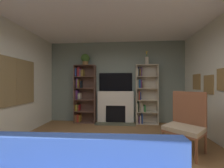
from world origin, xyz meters
TOP-DOWN VIEW (x-y plane):
  - ground_plane at (0.00, 0.00)m, footprint 6.38×6.38m
  - wall_back_accent at (0.00, 2.69)m, footprint 4.80×0.06m
  - fireplace at (0.00, 2.56)m, footprint 1.33×0.49m
  - tv at (0.00, 2.63)m, footprint 1.15×0.06m
  - bookshelf_left at (-1.14, 2.54)m, footprint 0.72×0.34m
  - bookshelf_right at (0.96, 2.55)m, footprint 0.72×0.30m
  - potted_plant at (-1.05, 2.51)m, footprint 0.29×0.29m
  - vase_with_flowers at (1.05, 2.51)m, footprint 0.12×0.12m
  - armchair at (1.51, 0.65)m, footprint 0.85×0.84m
  - coffee_table at (-0.07, -0.40)m, footprint 0.86×0.49m

SIDE VIEW (x-z plane):
  - ground_plane at x=0.00m, z-range 0.00..0.00m
  - coffee_table at x=-0.07m, z-range 0.16..0.61m
  - fireplace at x=0.00m, z-range 0.02..1.10m
  - armchair at x=1.51m, z-range -0.01..1.16m
  - bookshelf_right at x=0.96m, z-range -0.03..1.94m
  - bookshelf_left at x=-1.14m, z-range 0.05..2.02m
  - tv at x=0.00m, z-range 1.08..1.71m
  - wall_back_accent at x=0.00m, z-range 0.00..2.80m
  - vase_with_flowers at x=1.05m, z-range 1.90..2.36m
  - potted_plant at x=-1.05m, z-range 2.00..2.39m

